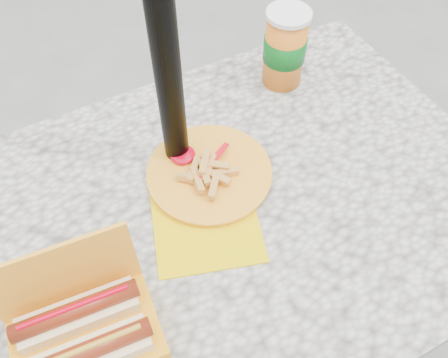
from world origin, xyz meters
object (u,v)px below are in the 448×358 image
hotdog_box (84,333)px  soda_cup (285,48)px  fries_plate (208,176)px  umbrella_pole (160,13)px

hotdog_box → soda_cup: 0.73m
hotdog_box → fries_plate: hotdog_box is taller
umbrella_pole → soda_cup: bearing=18.2°
soda_cup → umbrella_pole: bearing=-161.8°
hotdog_box → fries_plate: size_ratio=0.67×
umbrella_pole → fries_plate: size_ratio=6.18×
umbrella_pole → hotdog_box: size_ratio=9.17×
umbrella_pole → hotdog_box: umbrella_pole is taller
fries_plate → umbrella_pole: bearing=109.6°
umbrella_pole → soda_cup: (0.32, 0.11, -0.26)m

